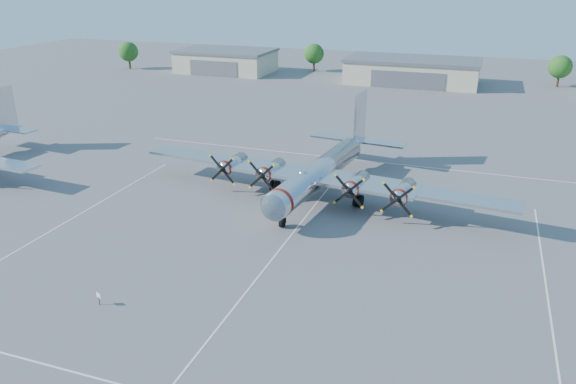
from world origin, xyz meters
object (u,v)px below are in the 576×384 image
(tree_far_west, at_px, (129,52))
(tree_west, at_px, (314,54))
(hangar_west, at_px, (226,61))
(tree_east, at_px, (560,67))
(main_bomber_b29, at_px, (322,193))
(hangar_center, at_px, (412,71))
(info_placard, at_px, (99,297))

(tree_far_west, height_order, tree_west, same)
(hangar_west, xyz_separation_m, tree_far_west, (-25.00, -3.96, 1.51))
(hangar_west, bearing_deg, tree_east, 4.60)
(tree_east, bearing_deg, main_bomber_b29, -111.71)
(tree_far_west, bearing_deg, tree_west, 14.93)
(hangar_center, bearing_deg, main_bomber_b29, -90.23)
(hangar_center, height_order, tree_east, tree_east)
(hangar_west, height_order, info_placard, hangar_west)
(hangar_center, distance_m, tree_west, 26.30)
(hangar_center, relative_size, tree_east, 4.31)
(hangar_west, relative_size, main_bomber_b29, 0.54)
(main_bomber_b29, bearing_deg, tree_far_west, 143.11)
(info_placard, bearing_deg, hangar_center, 106.28)
(tree_west, height_order, tree_east, same)
(tree_far_west, bearing_deg, main_bomber_b29, -43.44)
(hangar_center, xyz_separation_m, main_bomber_b29, (-0.28, -69.99, -2.71))
(tree_far_west, distance_m, tree_west, 46.57)
(hangar_west, xyz_separation_m, tree_west, (20.00, 8.04, 1.51))
(hangar_west, xyz_separation_m, hangar_center, (45.00, -0.00, -0.00))
(main_bomber_b29, bearing_deg, tree_east, 74.84)
(tree_east, xyz_separation_m, main_bomber_b29, (-30.28, -76.03, -4.22))
(hangar_center, xyz_separation_m, tree_far_west, (-70.00, -3.96, 1.51))
(tree_east, relative_size, info_placard, 6.63)
(tree_far_west, bearing_deg, info_placard, -57.04)
(info_placard, bearing_deg, main_bomber_b29, 92.95)
(hangar_west, xyz_separation_m, main_bomber_b29, (44.72, -69.99, -2.71))
(hangar_center, height_order, info_placard, hangar_center)
(main_bomber_b29, bearing_deg, info_placard, -102.43)
(tree_far_west, relative_size, tree_east, 1.00)
(hangar_west, distance_m, info_placard, 103.37)
(tree_west, bearing_deg, tree_east, -2.08)
(info_placard, bearing_deg, tree_east, 90.93)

